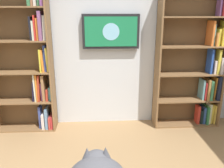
% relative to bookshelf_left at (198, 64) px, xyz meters
% --- Properties ---
extents(wall_back, '(4.52, 0.06, 2.70)m').
position_rel_bookshelf_left_xyz_m(wall_back, '(1.30, -0.17, 0.42)').
color(wall_back, silver).
rests_on(wall_back, ground).
extents(bookshelf_left, '(0.95, 0.28, 1.97)m').
position_rel_bookshelf_left_xyz_m(bookshelf_left, '(0.00, 0.00, 0.00)').
color(bookshelf_left, brown).
rests_on(bookshelf_left, ground).
extents(bookshelf_right, '(0.85, 0.28, 2.12)m').
position_rel_bookshelf_left_xyz_m(bookshelf_right, '(2.37, 0.00, 0.11)').
color(bookshelf_right, brown).
rests_on(bookshelf_right, ground).
extents(wall_mounted_tv, '(0.78, 0.07, 0.47)m').
position_rel_bookshelf_left_xyz_m(wall_mounted_tv, '(1.23, -0.08, 0.45)').
color(wall_mounted_tv, black).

